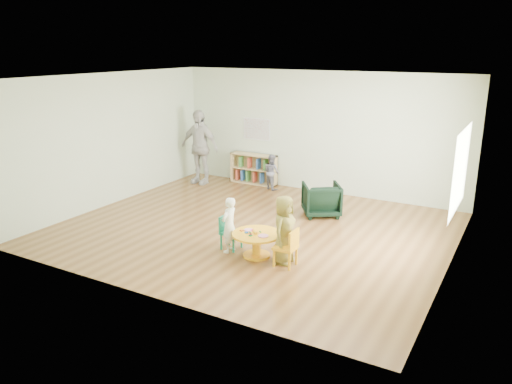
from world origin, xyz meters
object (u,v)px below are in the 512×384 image
at_px(kid_chair_right, 288,247).
at_px(toddler, 272,172).
at_px(child_left, 229,225).
at_px(bookshelf, 254,169).
at_px(activity_table, 257,240).
at_px(adult_caretaker, 199,147).
at_px(kid_chair_left, 229,231).
at_px(armchair, 321,199).
at_px(child_right, 284,230).

bearing_deg(kid_chair_right, toddler, 30.55).
bearing_deg(child_left, kid_chair_right, 90.07).
bearing_deg(child_left, bookshelf, -153.22).
distance_m(kid_chair_right, toddler, 4.39).
xyz_separation_m(activity_table, child_left, (-0.49, -0.05, 0.19)).
bearing_deg(kid_chair_right, bookshelf, 35.32).
height_order(activity_table, adult_caretaker, adult_caretaker).
distance_m(kid_chair_left, kid_chair_right, 1.20).
distance_m(bookshelf, toddler, 0.70).
bearing_deg(kid_chair_right, activity_table, 80.44).
relative_size(armchair, child_right, 0.66).
distance_m(armchair, adult_caretaker, 3.75).
xyz_separation_m(child_left, toddler, (-1.15, 3.71, -0.05)).
distance_m(activity_table, adult_caretaker, 4.83).
height_order(toddler, adult_caretaker, adult_caretaker).
relative_size(activity_table, kid_chair_right, 1.31).
distance_m(bookshelf, armchair, 2.84).
height_order(kid_chair_right, child_right, child_right).
bearing_deg(activity_table, adult_caretaker, 136.52).
height_order(kid_chair_right, toddler, toddler).
distance_m(activity_table, kid_chair_right, 0.63).
bearing_deg(bookshelf, child_left, -65.80).
bearing_deg(armchair, bookshelf, -64.91).
bearing_deg(bookshelf, toddler, -22.85).
bearing_deg(armchair, kid_chair_right, 67.37).
bearing_deg(armchair, child_right, 64.86).
xyz_separation_m(armchair, child_right, (0.36, -2.45, 0.22)).
distance_m(child_left, toddler, 3.89).
bearing_deg(child_left, toddler, -160.27).
relative_size(kid_chair_right, toddler, 0.72).
xyz_separation_m(kid_chair_left, armchair, (0.71, 2.38, 0.02)).
xyz_separation_m(activity_table, child_right, (0.49, 0.01, 0.27)).
bearing_deg(child_right, child_left, 90.72).
height_order(child_right, adult_caretaker, adult_caretaker).
relative_size(activity_table, adult_caretaker, 0.44).
xyz_separation_m(activity_table, kid_chair_left, (-0.57, 0.07, 0.03)).
relative_size(kid_chair_right, child_left, 0.65).
height_order(kid_chair_left, child_left, child_left).
bearing_deg(adult_caretaker, kid_chair_right, -38.06).
relative_size(activity_table, bookshelf, 0.67).
bearing_deg(armchair, activity_table, 53.50).
distance_m(kid_chair_left, armchair, 2.49).
bearing_deg(kid_chair_left, bookshelf, -154.32).
bearing_deg(child_left, kid_chair_left, -144.18).
height_order(armchair, adult_caretaker, adult_caretaker).
xyz_separation_m(bookshelf, child_right, (2.77, -3.93, 0.19)).
height_order(kid_chair_left, bookshelf, bookshelf).
bearing_deg(activity_table, child_right, 0.74).
xyz_separation_m(armchair, child_left, (-0.63, -2.51, 0.14)).
bearing_deg(child_right, kid_chair_left, 83.90).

